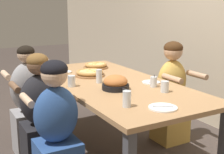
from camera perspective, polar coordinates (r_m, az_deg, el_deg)
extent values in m
plane|color=#423833|center=(3.41, 0.00, -13.68)|extent=(18.00, 18.00, 0.00)
cube|color=tan|center=(3.15, 0.00, -1.24)|extent=(2.23, 1.04, 0.04)
cube|color=#4C4C51|center=(4.03, -13.18, -4.11)|extent=(0.07, 0.07, 0.74)
cube|color=#4C4C51|center=(4.36, -1.55, -2.46)|extent=(0.07, 0.07, 0.74)
cube|color=#4C4C51|center=(2.78, 19.74, -12.60)|extent=(0.07, 0.07, 0.74)
cylinder|color=#996B42|center=(3.41, -4.07, 0.37)|extent=(0.33, 0.33, 0.02)
torus|color=tan|center=(3.40, -4.08, 0.90)|extent=(0.29, 0.29, 0.04)
cylinder|color=#E5C675|center=(3.41, -4.08, 0.79)|extent=(0.24, 0.24, 0.03)
cylinder|color=#E5C166|center=(3.42, -3.65, 1.18)|extent=(0.02, 0.02, 0.01)
cylinder|color=#E5C166|center=(3.40, -4.52, 1.10)|extent=(0.02, 0.02, 0.01)
cylinder|color=#E5C166|center=(3.47, -4.16, 1.35)|extent=(0.02, 0.02, 0.01)
cylinder|color=#E5C166|center=(3.38, -3.01, 1.04)|extent=(0.02, 0.02, 0.01)
cylinder|color=#E5C166|center=(3.38, -3.21, 1.05)|extent=(0.02, 0.02, 0.01)
cylinder|color=#996B42|center=(3.83, -2.98, 1.79)|extent=(0.30, 0.30, 0.02)
torus|color=tan|center=(3.82, -2.99, 2.27)|extent=(0.27, 0.27, 0.04)
cylinder|color=#E5C675|center=(3.82, -2.99, 2.17)|extent=(0.22, 0.22, 0.03)
cylinder|color=#E5C166|center=(3.88, -2.84, 2.63)|extent=(0.02, 0.02, 0.01)
cylinder|color=#E5C166|center=(3.87, -2.55, 2.62)|extent=(0.02, 0.02, 0.01)
cylinder|color=#E5C166|center=(3.85, -2.99, 2.55)|extent=(0.02, 0.02, 0.01)
cylinder|color=#E5C166|center=(3.87, -3.13, 2.62)|extent=(0.02, 0.02, 0.01)
cylinder|color=#E5C166|center=(3.78, -3.11, 2.36)|extent=(0.02, 0.02, 0.01)
cylinder|color=#E5C166|center=(3.76, -3.72, 2.29)|extent=(0.02, 0.02, 0.01)
cylinder|color=#E5C166|center=(3.84, -3.43, 2.52)|extent=(0.02, 0.02, 0.01)
cylinder|color=black|center=(2.86, 0.66, -1.81)|extent=(0.25, 0.25, 0.05)
cylinder|color=black|center=(2.71, 2.58, -2.43)|extent=(0.11, 0.02, 0.02)
ellipsoid|color=#C17038|center=(2.85, 0.66, -0.81)|extent=(0.22, 0.22, 0.12)
cylinder|color=white|center=(3.12, 7.16, -0.96)|extent=(0.18, 0.18, 0.01)
cube|color=#B7B7BC|center=(3.12, 7.16, -0.80)|extent=(0.09, 0.11, 0.01)
cylinder|color=white|center=(2.38, 9.28, -5.54)|extent=(0.22, 0.22, 0.01)
cube|color=#B7B7BC|center=(2.38, 9.29, -5.34)|extent=(0.10, 0.13, 0.01)
cylinder|color=white|center=(3.62, -8.88, 0.92)|extent=(0.19, 0.19, 0.01)
cube|color=#B7B7BC|center=(3.61, -8.89, 1.06)|extent=(0.06, 0.12, 0.01)
cylinder|color=silver|center=(2.96, 7.61, -0.89)|extent=(0.06, 0.06, 0.10)
cylinder|color=#1EA8DB|center=(2.97, 7.60, -1.14)|extent=(0.06, 0.06, 0.07)
cylinder|color=black|center=(2.95, 7.78, -0.72)|extent=(0.01, 0.01, 0.12)
cylinder|color=silver|center=(2.98, -7.40, -0.74)|extent=(0.07, 0.07, 0.11)
cylinder|color=black|center=(2.98, -7.39, -1.18)|extent=(0.06, 0.06, 0.06)
cylinder|color=silver|center=(2.80, 9.62, -1.74)|extent=(0.07, 0.07, 0.10)
cylinder|color=black|center=(2.81, 9.60, -2.16)|extent=(0.06, 0.06, 0.06)
cylinder|color=silver|center=(2.37, 2.72, -4.03)|extent=(0.06, 0.06, 0.13)
cylinder|color=black|center=(2.38, 2.72, -4.75)|extent=(0.06, 0.06, 0.06)
cylinder|color=silver|center=(3.66, -11.91, 2.02)|extent=(0.07, 0.07, 0.15)
cylinder|color=black|center=(3.67, -11.89, 1.77)|extent=(0.06, 0.06, 0.11)
cylinder|color=silver|center=(3.09, -2.37, 0.14)|extent=(0.06, 0.06, 0.14)
cylinder|color=silver|center=(3.09, -2.37, -0.21)|extent=(0.05, 0.05, 0.10)
cube|color=gold|center=(3.67, 10.57, -7.97)|extent=(0.32, 0.34, 0.46)
ellipsoid|color=gold|center=(3.53, 10.89, -0.78)|extent=(0.24, 0.36, 0.48)
sphere|color=tan|center=(3.47, 11.13, 4.67)|extent=(0.21, 0.21, 0.21)
ellipsoid|color=#422814|center=(3.46, 11.15, 5.26)|extent=(0.21, 0.21, 0.14)
cylinder|color=tan|center=(3.48, 15.29, 0.37)|extent=(0.28, 0.06, 0.06)
cylinder|color=tan|center=(3.25, 10.97, -0.27)|extent=(0.28, 0.06, 0.06)
ellipsoid|color=#2D5193|center=(2.51, -10.18, -6.76)|extent=(0.24, 0.36, 0.46)
sphere|color=beige|center=(2.42, -10.49, 0.57)|extent=(0.21, 0.21, 0.21)
ellipsoid|color=black|center=(2.42, -10.53, 1.41)|extent=(0.21, 0.21, 0.14)
cylinder|color=beige|center=(2.63, -15.28, -4.10)|extent=(0.28, 0.06, 0.06)
cylinder|color=beige|center=(2.73, -8.30, -3.15)|extent=(0.28, 0.06, 0.06)
cube|color=#99999E|center=(3.44, -14.62, -9.66)|extent=(0.32, 0.34, 0.46)
ellipsoid|color=#99999E|center=(3.29, -15.11, -1.80)|extent=(0.24, 0.36, 0.51)
sphere|color=beige|center=(3.22, -15.46, 4.01)|extent=(0.17, 0.17, 0.17)
ellipsoid|color=black|center=(3.22, -15.50, 4.53)|extent=(0.17, 0.17, 0.12)
cylinder|color=beige|center=(3.43, -18.84, 0.33)|extent=(0.28, 0.06, 0.06)
cylinder|color=beige|center=(3.50, -13.35, 0.94)|extent=(0.28, 0.06, 0.06)
cube|color=#232328|center=(3.09, -12.64, -12.31)|extent=(0.32, 0.34, 0.46)
ellipsoid|color=#232328|center=(2.92, -13.10, -4.01)|extent=(0.24, 0.36, 0.47)
sphere|color=brown|center=(2.84, -13.43, 2.27)|extent=(0.19, 0.19, 0.19)
ellipsoid|color=brown|center=(2.84, -13.47, 2.93)|extent=(0.19, 0.19, 0.13)
cylinder|color=brown|center=(3.05, -17.36, -1.77)|extent=(0.28, 0.06, 0.06)
cylinder|color=brown|center=(3.13, -11.25, -1.02)|extent=(0.28, 0.06, 0.06)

